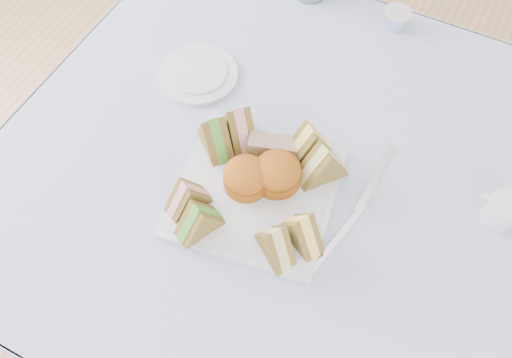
% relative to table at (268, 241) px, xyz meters
% --- Properties ---
extents(floor, '(4.00, 4.00, 0.00)m').
position_rel_table_xyz_m(floor, '(0.00, 0.00, -0.37)').
color(floor, '#9E7751').
rests_on(floor, ground).
extents(table, '(0.90, 0.90, 0.74)m').
position_rel_table_xyz_m(table, '(0.00, 0.00, 0.00)').
color(table, brown).
rests_on(table, floor).
extents(tablecloth, '(1.02, 1.02, 0.01)m').
position_rel_table_xyz_m(tablecloth, '(0.00, 0.00, 0.37)').
color(tablecloth, '#96A4CE').
rests_on(tablecloth, table).
extents(serving_plate, '(0.32, 0.32, 0.01)m').
position_rel_table_xyz_m(serving_plate, '(0.01, -0.08, 0.38)').
color(serving_plate, silver).
rests_on(serving_plate, tablecloth).
extents(sandwich_fl_a, '(0.07, 0.09, 0.07)m').
position_rel_table_xyz_m(sandwich_fl_a, '(-0.08, -0.16, 0.43)').
color(sandwich_fl_a, brown).
rests_on(sandwich_fl_a, serving_plate).
extents(sandwich_fl_b, '(0.08, 0.10, 0.08)m').
position_rel_table_xyz_m(sandwich_fl_b, '(-0.04, -0.19, 0.43)').
color(sandwich_fl_b, brown).
rests_on(sandwich_fl_b, serving_plate).
extents(sandwich_fr_a, '(0.10, 0.08, 0.08)m').
position_rel_table_xyz_m(sandwich_fr_a, '(0.12, -0.13, 0.43)').
color(sandwich_fr_a, brown).
rests_on(sandwich_fr_a, serving_plate).
extents(sandwich_fr_b, '(0.09, 0.08, 0.08)m').
position_rel_table_xyz_m(sandwich_fr_b, '(0.09, -0.17, 0.43)').
color(sandwich_fr_b, brown).
rests_on(sandwich_fr_b, serving_plate).
extents(sandwich_bl_a, '(0.10, 0.10, 0.08)m').
position_rel_table_xyz_m(sandwich_bl_a, '(-0.10, -0.03, 0.43)').
color(sandwich_bl_a, brown).
rests_on(sandwich_bl_a, serving_plate).
extents(sandwich_bl_b, '(0.10, 0.10, 0.09)m').
position_rel_table_xyz_m(sandwich_bl_b, '(-0.07, 0.01, 0.43)').
color(sandwich_bl_b, brown).
rests_on(sandwich_bl_b, serving_plate).
extents(sandwich_br_a, '(0.10, 0.10, 0.09)m').
position_rel_table_xyz_m(sandwich_br_a, '(0.10, 0.00, 0.43)').
color(sandwich_br_a, brown).
rests_on(sandwich_br_a, serving_plate).
extents(sandwich_br_b, '(0.10, 0.10, 0.09)m').
position_rel_table_xyz_m(sandwich_br_b, '(0.06, 0.03, 0.43)').
color(sandwich_br_b, brown).
rests_on(sandwich_br_b, serving_plate).
extents(scone_left, '(0.10, 0.10, 0.06)m').
position_rel_table_xyz_m(scone_left, '(-0.01, -0.08, 0.42)').
color(scone_left, '#9D4F11').
rests_on(scone_left, serving_plate).
extents(scone_right, '(0.12, 0.12, 0.06)m').
position_rel_table_xyz_m(scone_right, '(0.03, -0.05, 0.42)').
color(scone_right, '#9D4F11').
rests_on(scone_right, serving_plate).
extents(pastry_slice, '(0.10, 0.06, 0.04)m').
position_rel_table_xyz_m(pastry_slice, '(0.00, 0.00, 0.41)').
color(pastry_slice, tan).
rests_on(pastry_slice, serving_plate).
extents(side_plate, '(0.19, 0.19, 0.01)m').
position_rel_table_xyz_m(side_plate, '(-0.23, 0.12, 0.38)').
color(side_plate, silver).
rests_on(side_plate, tablecloth).
extents(tea_strainer, '(0.07, 0.07, 0.03)m').
position_rel_table_xyz_m(tea_strainer, '(0.09, 0.45, 0.39)').
color(tea_strainer, silver).
rests_on(tea_strainer, tablecloth).
extents(knife, '(0.02, 0.17, 0.00)m').
position_rel_table_xyz_m(knife, '(0.19, 0.05, 0.38)').
color(knife, silver).
rests_on(knife, tablecloth).
extents(fork, '(0.05, 0.18, 0.00)m').
position_rel_table_xyz_m(fork, '(0.18, -0.11, 0.38)').
color(fork, silver).
rests_on(fork, tablecloth).
extents(creamer_jug, '(0.06, 0.06, 0.05)m').
position_rel_table_xyz_m(creamer_jug, '(0.41, 0.07, 0.40)').
color(creamer_jug, silver).
rests_on(creamer_jug, tablecloth).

